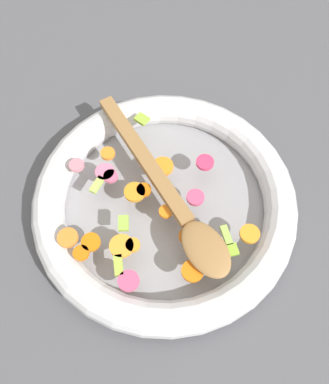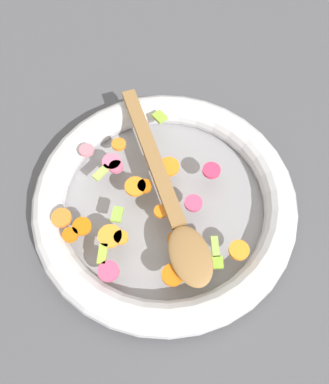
% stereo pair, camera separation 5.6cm
% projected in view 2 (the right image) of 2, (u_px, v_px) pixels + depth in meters
% --- Properties ---
extents(ground_plane, '(4.00, 4.00, 0.00)m').
position_uv_depth(ground_plane, '(164.00, 206.00, 0.61)').
color(ground_plane, '#4C4C51').
extents(skillet, '(0.41, 0.41, 0.05)m').
position_uv_depth(skillet, '(164.00, 200.00, 0.59)').
color(skillet, gray).
rests_on(skillet, ground_plane).
extents(chopped_vegetables, '(0.26, 0.30, 0.01)m').
position_uv_depth(chopped_vegetables, '(140.00, 207.00, 0.55)').
color(chopped_vegetables, orange).
rests_on(chopped_vegetables, skillet).
extents(wooden_spoon, '(0.14, 0.34, 0.01)m').
position_uv_depth(wooden_spoon, '(168.00, 198.00, 0.54)').
color(wooden_spoon, olive).
rests_on(wooden_spoon, chopped_vegetables).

